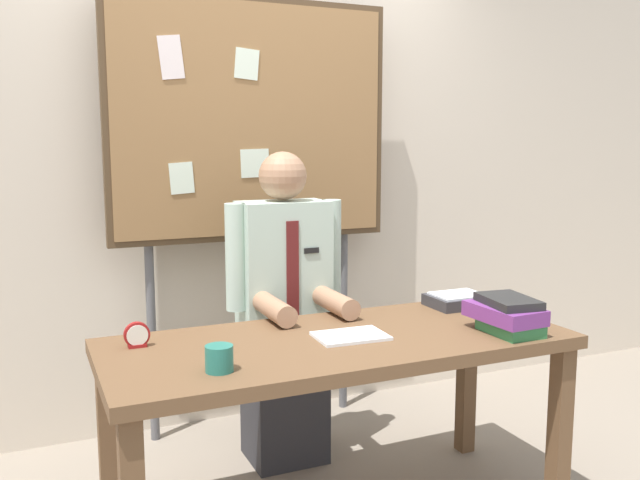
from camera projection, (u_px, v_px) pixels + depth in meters
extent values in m
cube|color=beige|center=(241.00, 166.00, 3.58)|extent=(6.40, 0.08, 2.70)
cube|color=brown|center=(339.00, 344.00, 2.58)|extent=(1.77, 0.74, 0.05)
cube|color=brown|center=(560.00, 431.00, 2.68)|extent=(0.07, 0.07, 0.69)
cube|color=brown|center=(108.00, 442.00, 2.58)|extent=(0.07, 0.07, 0.69)
cube|color=brown|center=(466.00, 381.00, 3.24)|extent=(0.07, 0.07, 0.69)
cube|color=#2D2D33|center=(285.00, 413.00, 3.18)|extent=(0.34, 0.30, 0.44)
cube|color=#B2CCBC|center=(284.00, 286.00, 3.09)|extent=(0.40, 0.22, 0.77)
sphere|color=#A87A5B|center=(283.00, 176.00, 3.02)|extent=(0.22, 0.22, 0.22)
cylinder|color=#B2CCBC|center=(236.00, 257.00, 2.96)|extent=(0.09, 0.09, 0.47)
cylinder|color=#B2CCBC|center=(331.00, 250.00, 3.14)|extent=(0.09, 0.09, 0.47)
cylinder|color=#A87A5B|center=(274.00, 309.00, 2.81)|extent=(0.09, 0.30, 0.09)
cylinder|color=#A87A5B|center=(336.00, 303.00, 2.92)|extent=(0.09, 0.30, 0.09)
cube|color=#591919|center=(293.00, 278.00, 2.98)|extent=(0.06, 0.01, 0.50)
cube|color=black|center=(312.00, 251.00, 3.00)|extent=(0.07, 0.01, 0.02)
cube|color=#4C3823|center=(252.00, 121.00, 3.36)|extent=(1.43, 0.05, 1.19)
cube|color=olive|center=(253.00, 121.00, 3.35)|extent=(1.37, 0.04, 1.13)
cylinder|color=#59595E|center=(152.00, 341.00, 3.34)|extent=(0.04, 0.04, 1.02)
cylinder|color=#59595E|center=(343.00, 319.00, 3.76)|extent=(0.04, 0.04, 1.02)
cube|color=silver|center=(254.00, 163.00, 3.36)|extent=(0.15, 0.00, 0.14)
cube|color=silver|center=(247.00, 64.00, 3.28)|extent=(0.13, 0.00, 0.15)
cube|color=silver|center=(182.00, 178.00, 3.23)|extent=(0.12, 0.00, 0.16)
cube|color=silver|center=(171.00, 57.00, 3.13)|extent=(0.13, 0.00, 0.21)
cube|color=#337F47|center=(510.00, 327.00, 2.62)|extent=(0.16, 0.23, 0.05)
cube|color=#72337F|center=(504.00, 313.00, 2.63)|extent=(0.20, 0.30, 0.06)
cube|color=#262626|center=(508.00, 301.00, 2.63)|extent=(0.20, 0.27, 0.03)
cube|color=white|center=(351.00, 336.00, 2.57)|extent=(0.28, 0.20, 0.01)
cylinder|color=maroon|center=(137.00, 335.00, 2.45)|extent=(0.09, 0.02, 0.09)
cylinder|color=white|center=(137.00, 336.00, 2.43)|extent=(0.08, 0.00, 0.08)
cube|color=maroon|center=(137.00, 345.00, 2.45)|extent=(0.06, 0.04, 0.01)
cylinder|color=#267266|center=(219.00, 359.00, 2.19)|extent=(0.09, 0.09, 0.09)
cube|color=#333338|center=(458.00, 301.00, 3.06)|extent=(0.26, 0.20, 0.05)
cube|color=white|center=(458.00, 294.00, 3.05)|extent=(0.22, 0.17, 0.01)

